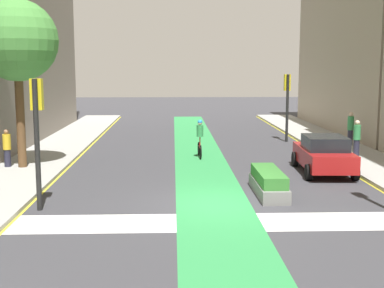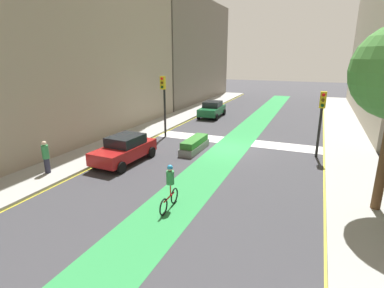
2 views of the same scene
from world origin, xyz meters
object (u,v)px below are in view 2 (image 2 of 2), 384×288
at_px(traffic_signal_near_left, 321,112).
at_px(pedestrian_sidewalk_right_a, 46,157).
at_px(car_green_right_near, 212,109).
at_px(cyclist_in_lane, 170,186).
at_px(car_red_right_far, 125,149).
at_px(traffic_signal_near_right, 164,95).
at_px(median_planter, 195,145).

xyz_separation_m(traffic_signal_near_left, pedestrian_sidewalk_right_a, (12.83, 8.51, -1.80)).
height_order(car_green_right_near, cyclist_in_lane, cyclist_in_lane).
relative_size(car_red_right_far, pedestrian_sidewalk_right_a, 2.50).
height_order(traffic_signal_near_right, traffic_signal_near_left, traffic_signal_near_right).
bearing_deg(cyclist_in_lane, median_planter, -75.19).
distance_m(car_green_right_near, median_planter, 11.54).
height_order(traffic_signal_near_right, median_planter, traffic_signal_near_right).
bearing_deg(car_red_right_far, car_green_right_near, -91.05).
bearing_deg(pedestrian_sidewalk_right_a, cyclist_in_lane, 174.80).
xyz_separation_m(traffic_signal_near_left, median_planter, (7.40, 1.65, -2.42)).
bearing_deg(traffic_signal_near_right, car_green_right_near, -94.99).
bearing_deg(pedestrian_sidewalk_right_a, median_planter, -128.37).
xyz_separation_m(car_green_right_near, cyclist_in_lane, (-4.65, 18.76, 0.17)).
xyz_separation_m(traffic_signal_near_right, car_green_right_near, (-0.77, -8.87, -2.40)).
bearing_deg(median_planter, traffic_signal_near_right, -34.46).
bearing_deg(traffic_signal_near_right, pedestrian_sidewalk_right_a, 77.73).
relative_size(traffic_signal_near_right, traffic_signal_near_left, 1.14).
xyz_separation_m(traffic_signal_near_left, cyclist_in_lane, (5.40, 9.19, -1.86)).
relative_size(car_green_right_near, cyclist_in_lane, 2.30).
bearing_deg(traffic_signal_near_right, car_red_right_far, 94.84).
distance_m(traffic_signal_near_left, cyclist_in_lane, 10.82).
bearing_deg(traffic_signal_near_left, car_green_right_near, -43.60).
relative_size(car_red_right_far, median_planter, 1.34).
bearing_deg(car_red_right_far, median_planter, -129.25).
bearing_deg(traffic_signal_near_right, traffic_signal_near_left, 176.27).
bearing_deg(car_red_right_far, traffic_signal_near_right, -85.16).
relative_size(traffic_signal_near_left, car_green_right_near, 0.94).
bearing_deg(cyclist_in_lane, car_red_right_far, -38.79).
bearing_deg(traffic_signal_near_left, car_red_right_far, 26.87).
bearing_deg(car_green_right_near, traffic_signal_near_left, 136.40).
distance_m(car_green_right_near, car_red_right_far, 14.81).
distance_m(car_green_right_near, cyclist_in_lane, 19.33).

